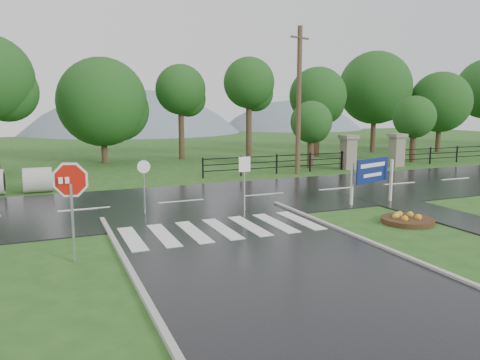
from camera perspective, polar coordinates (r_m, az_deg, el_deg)
name	(u,v)px	position (r m, az deg, el deg)	size (l,w,h in m)	color
ground	(296,281)	(11.48, 6.89, -12.17)	(120.00, 120.00, 0.00)	#24501A
main_road	(181,202)	(20.42, -7.19, -2.71)	(90.00, 8.00, 0.04)	black
walkway	(437,214)	(19.64, 22.87, -3.84)	(2.20, 11.00, 0.04)	black
crosswalk	(222,229)	(15.78, -2.20, -5.94)	(6.50, 2.80, 0.02)	silver
pillar_west	(348,151)	(31.38, 13.06, 3.42)	(1.00, 1.00, 2.24)	gray
pillar_east	(397,149)	(33.88, 18.56, 3.59)	(1.00, 1.00, 2.24)	gray
fence_west	(277,162)	(28.67, 4.50, 2.20)	(9.58, 0.08, 1.20)	black
hills	(109,231)	(77.33, -15.68, -6.00)	(102.00, 48.00, 48.00)	slate
treeline	(141,164)	(34.12, -12.00, 1.91)	(83.20, 5.20, 10.00)	#154114
stop_sign	(71,189)	(13.00, -19.92, -1.06)	(1.21, 0.44, 2.87)	#939399
estate_billboard	(372,173)	(20.48, 15.83, 0.86)	(2.16, 0.74, 1.95)	silver
flower_bed	(407,219)	(17.73, 19.74, -4.54)	(1.84, 1.84, 0.37)	#332111
reg_sign_small	(244,173)	(18.25, 0.55, 0.86)	(0.48, 0.05, 2.18)	#939399
reg_sign_round	(144,180)	(18.05, -11.62, -0.03)	(0.49, 0.08, 2.11)	#939399
utility_pole_east	(299,100)	(28.59, 7.17, 9.62)	(1.50, 0.62, 8.75)	#473523
entrance_tree_left	(311,122)	(31.43, 8.69, 6.96)	(2.76, 2.76, 4.45)	#3D2B1C
entrance_tree_right	(414,117)	(36.76, 20.49, 7.18)	(3.08, 3.08, 4.85)	#3D2B1C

